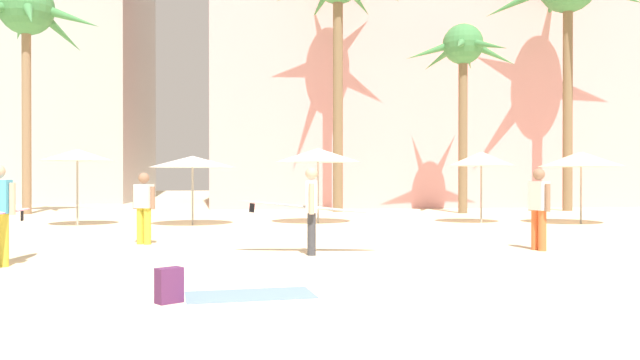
# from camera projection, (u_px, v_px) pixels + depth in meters

# --- Properties ---
(ground) EXTENTS (120.00, 120.00, 0.00)m
(ground) POSITION_uv_depth(u_px,v_px,m) (293.00, 327.00, 6.28)
(ground) COLOR beige
(hotel_pink) EXTENTS (24.48, 10.99, 18.74)m
(hotel_pink) POSITION_uv_depth(u_px,v_px,m) (439.00, 35.00, 34.91)
(hotel_pink) COLOR pink
(hotel_pink) RESTS_ON ground
(palm_tree_center) EXTENTS (5.90, 5.43, 9.29)m
(palm_tree_center) POSITION_uv_depth(u_px,v_px,m) (26.00, 18.00, 25.02)
(palm_tree_center) COLOR #896B4C
(palm_tree_center) RESTS_ON ground
(palm_tree_right) EXTENTS (4.80, 4.52, 7.70)m
(palm_tree_right) POSITION_uv_depth(u_px,v_px,m) (463.00, 57.00, 25.56)
(palm_tree_right) COLOR brown
(palm_tree_right) RESTS_ON ground
(cafe_umbrella_0) EXTENTS (2.63, 2.63, 2.13)m
(cafe_umbrella_0) POSITION_uv_depth(u_px,v_px,m) (193.00, 162.00, 19.33)
(cafe_umbrella_0) COLOR gray
(cafe_umbrella_0) RESTS_ON ground
(cafe_umbrella_1) EXTENTS (2.16, 2.16, 2.34)m
(cafe_umbrella_1) POSITION_uv_depth(u_px,v_px,m) (77.00, 155.00, 19.10)
(cafe_umbrella_1) COLOR gray
(cafe_umbrella_1) RESTS_ON ground
(cafe_umbrella_2) EXTENTS (2.68, 2.68, 2.40)m
(cafe_umbrella_2) POSITION_uv_depth(u_px,v_px,m) (318.00, 155.00, 20.07)
(cafe_umbrella_2) COLOR gray
(cafe_umbrella_2) RESTS_ON ground
(cafe_umbrella_4) EXTENTS (2.60, 2.60, 2.29)m
(cafe_umbrella_4) POSITION_uv_depth(u_px,v_px,m) (581.00, 159.00, 19.84)
(cafe_umbrella_4) COLOR gray
(cafe_umbrella_4) RESTS_ON ground
(cafe_umbrella_5) EXTENTS (2.12, 2.12, 2.30)m
(cafe_umbrella_5) POSITION_uv_depth(u_px,v_px,m) (481.00, 159.00, 20.23)
(cafe_umbrella_5) COLOR gray
(cafe_umbrella_5) RESTS_ON ground
(beach_towel) EXTENTS (1.69, 1.01, 0.01)m
(beach_towel) POSITION_uv_depth(u_px,v_px,m) (250.00, 295.00, 7.95)
(beach_towel) COLOR #6684E0
(beach_towel) RESTS_ON ground
(backpack) EXTENTS (0.35, 0.34, 0.42)m
(backpack) POSITION_uv_depth(u_px,v_px,m) (169.00, 286.00, 7.49)
(backpack) COLOR #532550
(backpack) RESTS_ON ground
(person_mid_left) EXTENTS (2.87, 0.94, 1.68)m
(person_mid_left) POSITION_uv_depth(u_px,v_px,m) (311.00, 207.00, 12.17)
(person_mid_left) COLOR #3D3D42
(person_mid_left) RESTS_ON ground
(person_far_left) EXTENTS (0.56, 0.40, 1.59)m
(person_far_left) POSITION_uv_depth(u_px,v_px,m) (144.00, 205.00, 13.92)
(person_far_left) COLOR gold
(person_far_left) RESTS_ON ground
(person_mid_right) EXTENTS (0.33, 0.60, 1.67)m
(person_mid_right) POSITION_uv_depth(u_px,v_px,m) (539.00, 206.00, 12.77)
(person_mid_right) COLOR orange
(person_mid_right) RESTS_ON ground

